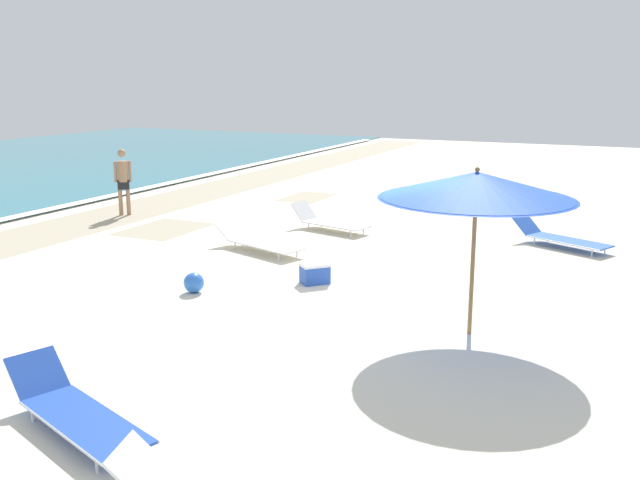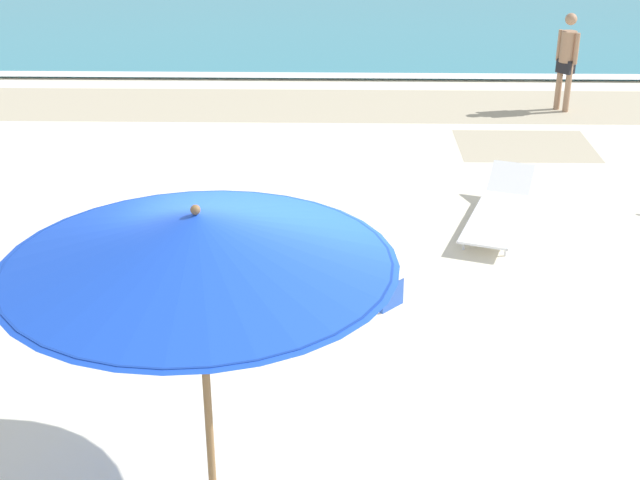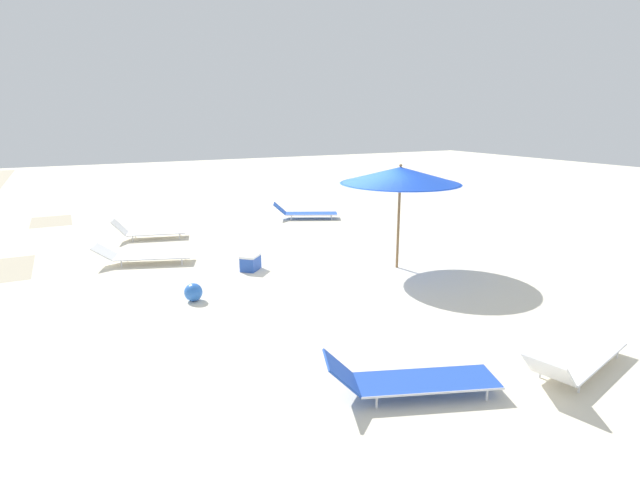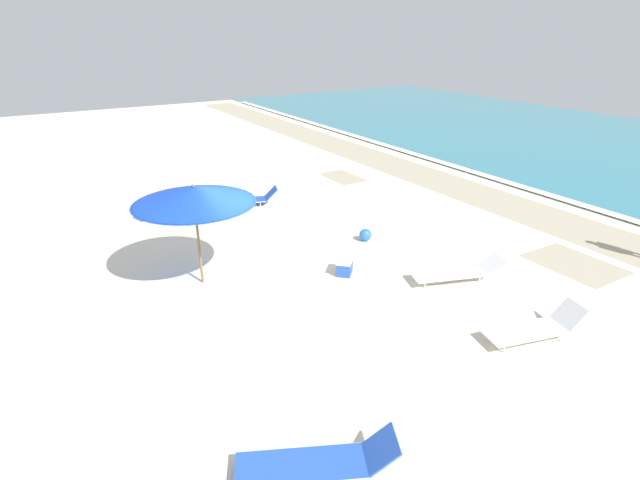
# 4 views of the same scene
# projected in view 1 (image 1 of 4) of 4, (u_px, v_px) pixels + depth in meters

# --- Properties ---
(ground_plane) EXTENTS (60.00, 60.00, 0.16)m
(ground_plane) POSITION_uv_depth(u_px,v_px,m) (388.00, 313.00, 11.48)
(ground_plane) COLOR beige
(beach_umbrella) EXTENTS (2.75, 2.75, 2.43)m
(beach_umbrella) POSITION_uv_depth(u_px,v_px,m) (477.00, 186.00, 9.84)
(beach_umbrella) COLOR olive
(beach_umbrella) RESTS_ON ground_plane
(sun_lounger_under_umbrella) EXTENTS (1.07, 2.09, 0.60)m
(sun_lounger_under_umbrella) POSITION_uv_depth(u_px,v_px,m) (328.00, 221.00, 17.17)
(sun_lounger_under_umbrella) COLOR white
(sun_lounger_under_umbrella) RESTS_ON ground_plane
(sun_lounger_beside_umbrella) EXTENTS (1.31, 2.32, 0.48)m
(sun_lounger_beside_umbrella) POSITION_uv_depth(u_px,v_px,m) (258.00, 242.00, 15.14)
(sun_lounger_beside_umbrella) COLOR white
(sun_lounger_beside_umbrella) RESTS_ON ground_plane
(sun_lounger_near_water_left) EXTENTS (1.33, 2.30, 0.57)m
(sun_lounger_near_water_left) POSITION_uv_depth(u_px,v_px,m) (75.00, 410.00, 7.50)
(sun_lounger_near_water_left) COLOR blue
(sun_lounger_near_water_left) RESTS_ON ground_plane
(sun_lounger_near_water_right) EXTENTS (1.49, 2.24, 0.55)m
(sun_lounger_near_water_right) POSITION_uv_depth(u_px,v_px,m) (560.00, 237.00, 15.51)
(sun_lounger_near_water_right) COLOR blue
(sun_lounger_near_water_right) RESTS_ON ground_plane
(beachgoer_wading_adult) EXTENTS (0.33, 0.36, 1.76)m
(beachgoer_wading_adult) POSITION_uv_depth(u_px,v_px,m) (123.00, 178.00, 18.88)
(beachgoer_wading_adult) COLOR #A37A5B
(beachgoer_wading_adult) RESTS_ON ground_plane
(beach_ball) EXTENTS (0.35, 0.35, 0.35)m
(beach_ball) POSITION_uv_depth(u_px,v_px,m) (194.00, 283.00, 12.25)
(beach_ball) COLOR blue
(beach_ball) RESTS_ON ground_plane
(cooler_box) EXTENTS (0.61, 0.60, 0.37)m
(cooler_box) POSITION_uv_depth(u_px,v_px,m) (315.00, 273.00, 12.80)
(cooler_box) COLOR blue
(cooler_box) RESTS_ON ground_plane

